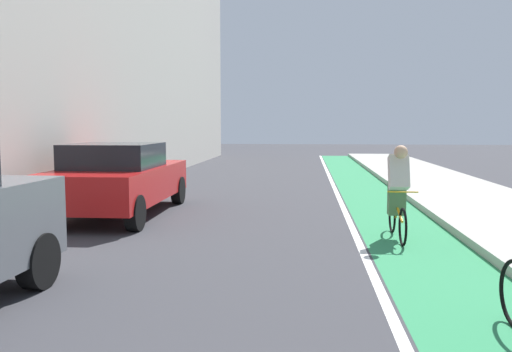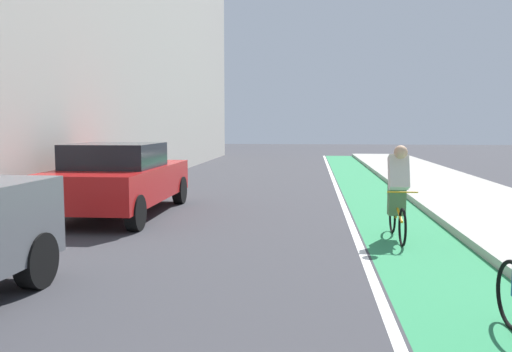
# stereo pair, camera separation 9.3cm
# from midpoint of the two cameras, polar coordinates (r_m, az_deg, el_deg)

# --- Properties ---
(ground_plane) EXTENTS (77.70, 77.70, 0.00)m
(ground_plane) POSITION_cam_midpoint_polar(r_m,az_deg,el_deg) (13.28, -0.11, -2.74)
(ground_plane) COLOR #38383D
(bike_lane_paint) EXTENTS (1.60, 35.32, 0.00)m
(bike_lane_paint) POSITION_cam_midpoint_polar(r_m,az_deg,el_deg) (15.30, 11.86, -1.75)
(bike_lane_paint) COLOR #2D8451
(bike_lane_paint) RESTS_ON ground
(lane_divider_stripe) EXTENTS (0.12, 35.32, 0.00)m
(lane_divider_stripe) POSITION_cam_midpoint_polar(r_m,az_deg,el_deg) (15.22, 8.49, -1.73)
(lane_divider_stripe) COLOR white
(lane_divider_stripe) RESTS_ON ground
(sidewalk_right) EXTENTS (3.16, 35.32, 0.14)m
(sidewalk_right) POSITION_cam_midpoint_polar(r_m,az_deg,el_deg) (15.74, 20.51, -1.53)
(sidewalk_right) COLOR #A8A59E
(sidewalk_right) RESTS_ON ground
(parked_sedan_red) EXTENTS (2.03, 4.46, 1.53)m
(parked_sedan_red) POSITION_cam_midpoint_polar(r_m,az_deg,el_deg) (11.55, -14.91, -0.24)
(parked_sedan_red) COLOR red
(parked_sedan_red) RESTS_ON ground
(cyclist_mid) EXTENTS (0.48, 1.66, 1.59)m
(cyclist_mid) POSITION_cam_midpoint_polar(r_m,az_deg,el_deg) (9.13, 14.77, -1.64)
(cyclist_mid) COLOR black
(cyclist_mid) RESTS_ON ground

